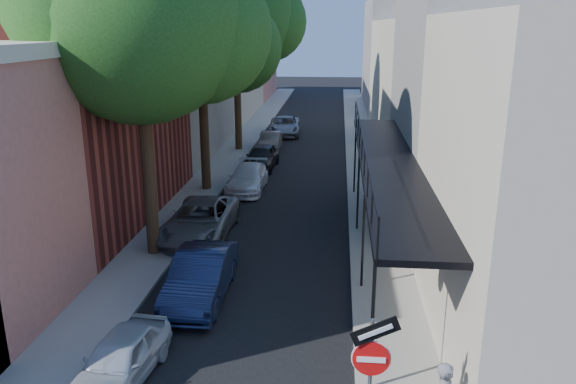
% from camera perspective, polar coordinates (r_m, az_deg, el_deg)
% --- Properties ---
extents(road_surface, '(6.00, 64.00, 0.01)m').
position_cam_1_polar(road_surface, '(38.51, 1.37, 5.08)').
color(road_surface, black).
rests_on(road_surface, ground).
extents(sidewalk_left, '(2.00, 64.00, 0.12)m').
position_cam_1_polar(sidewalk_left, '(38.96, -4.54, 5.25)').
color(sidewalk_left, gray).
rests_on(sidewalk_left, ground).
extents(sidewalk_right, '(2.00, 64.00, 0.12)m').
position_cam_1_polar(sidewalk_right, '(38.45, 7.35, 5.02)').
color(sidewalk_right, gray).
rests_on(sidewalk_right, ground).
extents(buildings_left, '(10.10, 59.10, 12.00)m').
position_cam_1_polar(buildings_left, '(38.37, -13.03, 12.07)').
color(buildings_left, tan).
rests_on(buildings_left, ground).
extents(buildings_right, '(9.80, 55.00, 10.00)m').
position_cam_1_polar(buildings_right, '(37.85, 15.34, 11.07)').
color(buildings_right, beige).
rests_on(buildings_right, ground).
extents(sign_post, '(0.89, 0.17, 2.99)m').
position_cam_1_polar(sign_post, '(10.35, 8.46, -16.92)').
color(sign_post, '#595B60').
rests_on(sign_post, ground).
extents(oak_near, '(7.48, 6.80, 11.42)m').
position_cam_1_polar(oak_near, '(18.84, -13.49, 16.67)').
color(oak_near, '#372416').
rests_on(oak_near, ground).
extents(oak_mid, '(6.60, 6.00, 10.20)m').
position_cam_1_polar(oak_mid, '(26.55, -7.95, 15.05)').
color(oak_mid, '#372416').
rests_on(oak_mid, ground).
extents(oak_far, '(7.70, 7.00, 11.90)m').
position_cam_1_polar(oak_far, '(35.40, -4.54, 17.46)').
color(oak_far, '#372416').
rests_on(oak_far, ground).
extents(parked_car_a, '(1.68, 3.42, 1.12)m').
position_cam_1_polar(parked_car_a, '(13.60, -16.67, -15.93)').
color(parked_car_a, '#B4C0C8').
rests_on(parked_car_a, ground).
extents(parked_car_b, '(1.49, 4.27, 1.41)m').
position_cam_1_polar(parked_car_b, '(16.69, -8.86, -8.46)').
color(parked_car_b, '#121C3B').
rests_on(parked_car_b, ground).
extents(parked_car_c, '(2.33, 4.93, 1.36)m').
position_cam_1_polar(parked_car_c, '(21.36, -8.90, -2.82)').
color(parked_car_c, slate).
rests_on(parked_car_c, ground).
extents(parked_car_d, '(1.70, 4.15, 1.20)m').
position_cam_1_polar(parked_car_d, '(27.19, -4.13, 1.41)').
color(parked_car_d, white).
rests_on(parked_car_d, ground).
extents(parked_car_e, '(1.78, 3.96, 1.32)m').
position_cam_1_polar(parked_car_e, '(31.29, -2.69, 3.58)').
color(parked_car_e, black).
rests_on(parked_car_e, ground).
extents(parked_car_f, '(1.31, 3.59, 1.18)m').
position_cam_1_polar(parked_car_f, '(35.77, -1.80, 5.14)').
color(parked_car_f, '#6A6059').
rests_on(parked_car_f, ground).
extents(parked_car_g, '(2.46, 4.84, 1.31)m').
position_cam_1_polar(parked_car_g, '(41.05, -0.35, 6.74)').
color(parked_car_g, gray).
rests_on(parked_car_g, ground).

